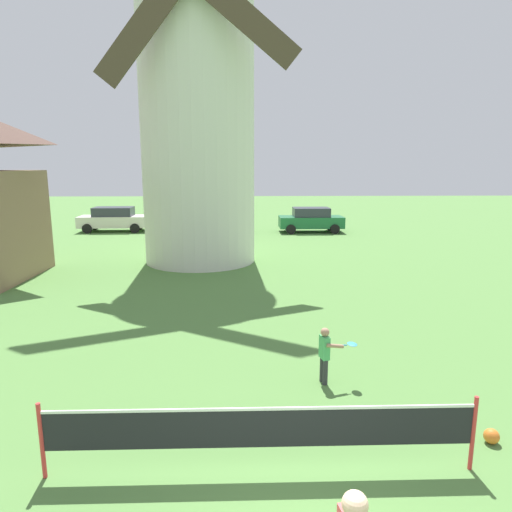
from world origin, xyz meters
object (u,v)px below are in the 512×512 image
object	(u,v)px
windmill	(197,86)
parked_car_black	(212,220)
parked_car_green	(311,219)
stray_ball	(491,436)
player_far	(326,352)
parked_car_cream	(114,219)
tennis_net	(260,428)

from	to	relation	value
windmill	parked_car_black	distance (m)	11.04
parked_car_green	stray_ball	bearing A→B (deg)	-91.45
stray_ball	player_far	bearing A→B (deg)	137.13
stray_ball	parked_car_green	world-z (taller)	parked_car_green
parked_car_cream	parked_car_black	size ratio (longest dim) A/B	1.09
tennis_net	stray_ball	distance (m)	3.66
tennis_net	parked_car_green	distance (m)	23.41
windmill	player_far	bearing A→B (deg)	-73.49
windmill	stray_ball	xyz separation A→B (m)	(5.66, -13.74, -7.31)
tennis_net	parked_car_green	bearing A→B (deg)	79.83
parked_car_green	windmill	bearing A→B (deg)	-125.54
parked_car_black	parked_car_cream	bearing A→B (deg)	174.76
player_far	parked_car_cream	xyz separation A→B (m)	(-9.89, 21.12, 0.17)
parked_car_cream	parked_car_green	xyz separation A→B (m)	(12.65, -0.70, -0.00)
stray_ball	parked_car_cream	bearing A→B (deg)	117.55
tennis_net	parked_car_black	world-z (taller)	parked_car_black
windmill	tennis_net	size ratio (longest dim) A/B	2.51
parked_car_black	windmill	bearing A→B (deg)	-89.50
tennis_net	parked_car_green	size ratio (longest dim) A/B	1.47
stray_ball	parked_car_cream	xyz separation A→B (m)	(-12.08, 23.16, 0.69)
player_far	windmill	bearing A→B (deg)	106.51
windmill	parked_car_cream	bearing A→B (deg)	124.27
parked_car_black	tennis_net	bearing A→B (deg)	-84.63
stray_ball	windmill	bearing A→B (deg)	112.40
parked_car_black	player_far	bearing A→B (deg)	-80.21
windmill	tennis_net	world-z (taller)	windmill
player_far	parked_car_black	distance (m)	20.84
player_far	parked_car_black	bearing A→B (deg)	99.79
tennis_net	stray_ball	size ratio (longest dim) A/B	25.61
player_far	parked_car_cream	distance (m)	23.32
tennis_net	parked_car_green	xyz separation A→B (m)	(4.13, 23.05, 0.12)
windmill	player_far	world-z (taller)	windmill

